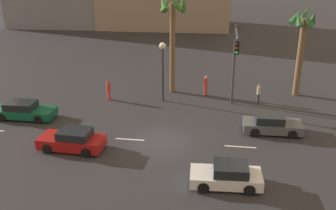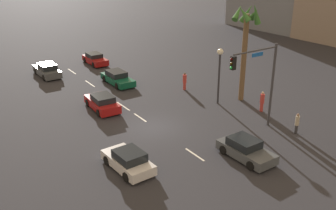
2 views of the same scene
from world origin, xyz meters
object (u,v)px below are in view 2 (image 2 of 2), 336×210
at_px(car_1, 246,149).
at_px(car_4, 102,103).
at_px(car_5, 95,59).
at_px(pedestrian_0, 185,81).
at_px(pedestrian_1, 262,101).
at_px(palm_tree_0, 246,33).
at_px(car_0, 128,161).
at_px(pedestrian_2, 297,123).
at_px(streetlamp, 220,65).
at_px(car_2, 47,70).
at_px(traffic_signal, 260,75).
at_px(car_3, 117,78).

distance_m(car_1, car_4, 13.94).
distance_m(car_5, pedestrian_0, 14.14).
bearing_deg(car_1, pedestrian_1, 126.48).
relative_size(pedestrian_1, palm_tree_0, 0.20).
relative_size(car_0, pedestrian_0, 2.30).
relative_size(pedestrian_0, pedestrian_2, 1.07).
height_order(streetlamp, pedestrian_0, streetlamp).
bearing_deg(car_4, streetlamp, 64.33).
bearing_deg(streetlamp, pedestrian_1, 28.70).
xyz_separation_m(car_0, palm_tree_0, (-5.04, 14.74, 5.68)).
bearing_deg(streetlamp, car_0, -65.70).
bearing_deg(car_2, palm_tree_0, 36.69).
bearing_deg(car_0, pedestrian_2, 78.95).
bearing_deg(car_4, car_0, -15.79).
bearing_deg(pedestrian_2, car_1, -84.68).
bearing_deg(palm_tree_0, car_2, -143.31).
height_order(car_4, pedestrian_1, pedestrian_1).
distance_m(car_0, car_1, 7.96).
distance_m(car_4, traffic_signal, 13.84).
height_order(car_1, pedestrian_2, pedestrian_2).
bearing_deg(car_2, car_1, 12.10).
height_order(car_0, car_5, car_0).
xyz_separation_m(car_4, palm_tree_0, (5.04, 11.89, 5.66)).
height_order(pedestrian_1, pedestrian_2, pedestrian_1).
distance_m(car_2, pedestrian_2, 27.39).
height_order(car_0, pedestrian_0, pedestrian_0).
xyz_separation_m(car_3, palm_tree_0, (10.62, 7.59, 5.68)).
height_order(pedestrian_0, pedestrian_1, pedestrian_1).
distance_m(car_0, pedestrian_0, 15.73).
relative_size(car_1, streetlamp, 0.81).
relative_size(car_5, palm_tree_0, 0.47).
xyz_separation_m(car_1, pedestrian_0, (-13.38, 4.61, 0.30)).
relative_size(car_0, streetlamp, 0.79).
bearing_deg(traffic_signal, pedestrian_1, 126.60).
xyz_separation_m(car_2, pedestrian_1, (20.36, 12.38, 0.29)).
height_order(car_5, palm_tree_0, palm_tree_0).
bearing_deg(streetlamp, car_5, -167.64).
height_order(car_3, pedestrian_2, pedestrian_2).
relative_size(traffic_signal, palm_tree_0, 0.74).
height_order(car_1, car_3, car_1).
bearing_deg(traffic_signal, palm_tree_0, 145.92).
relative_size(car_3, car_4, 1.07).
xyz_separation_m(car_2, palm_tree_0, (17.30, 12.89, 5.63)).
bearing_deg(pedestrian_0, car_1, -19.02).
distance_m(car_2, car_4, 12.30).
relative_size(pedestrian_2, palm_tree_0, 0.18).
xyz_separation_m(car_4, pedestrian_0, (-0.17, 9.08, 0.29)).
relative_size(traffic_signal, pedestrian_0, 3.78).
bearing_deg(traffic_signal, pedestrian_2, 43.20).
xyz_separation_m(car_3, pedestrian_0, (5.41, 4.77, 0.31)).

